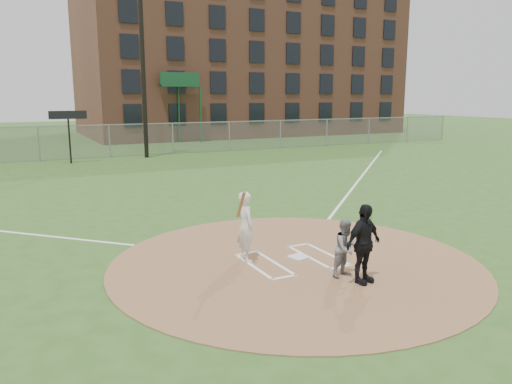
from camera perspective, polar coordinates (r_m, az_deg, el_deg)
name	(u,v)px	position (r m, az deg, el deg)	size (l,w,h in m)	color
ground	(295,263)	(11.54, 4.50, -8.06)	(140.00, 140.00, 0.00)	#2C531C
dirt_circle	(295,262)	(11.53, 4.50, -8.01)	(8.40, 8.40, 0.02)	#926845
home_plate	(299,257)	(11.83, 4.90, -7.40)	(0.41, 0.41, 0.03)	silver
foul_line_first	(361,177)	(23.77, 11.91, 1.67)	(0.10, 24.00, 0.01)	white
catcher	(346,248)	(10.63, 10.22, -6.30)	(0.59, 0.46, 1.22)	gray
umpire	(363,244)	(10.27, 12.18, -5.81)	(0.95, 0.40, 1.63)	black
batters_boxes	(292,260)	(11.65, 4.12, -7.73)	(2.08, 1.88, 0.01)	white
batter_at_plate	(246,226)	(11.36, -1.18, -3.93)	(0.58, 1.00, 1.78)	silver
outfield_fence	(110,141)	(31.94, -16.39, 5.62)	(56.08, 0.08, 2.03)	slate
brick_warehouse	(238,58)	(52.14, -2.08, 15.10)	(30.00, 17.17, 15.00)	brown
light_pole	(142,46)	(31.40, -12.88, 15.93)	(1.20, 0.30, 12.22)	black
scoreboard_sign	(68,121)	(29.72, -20.67, 7.64)	(2.00, 0.10, 2.93)	black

